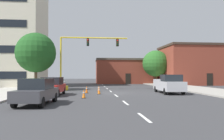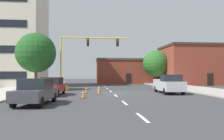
{
  "view_description": "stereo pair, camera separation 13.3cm",
  "coord_description": "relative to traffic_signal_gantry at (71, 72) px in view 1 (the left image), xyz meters",
  "views": [
    {
      "loc": [
        -2.57,
        -24.46,
        2.02
      ],
      "look_at": [
        0.39,
        4.74,
        2.58
      ],
      "focal_mm": 36.47,
      "sensor_mm": 36.0,
      "label": 1
    },
    {
      "loc": [
        -2.44,
        -24.48,
        2.02
      ],
      "look_at": [
        0.39,
        4.74,
        2.58
      ],
      "focal_mm": 36.47,
      "sensor_mm": 36.0,
      "label": 2
    }
  ],
  "objects": [
    {
      "name": "lane_stripe_seg_5",
      "position": [
        4.92,
        8.46,
        -2.27
      ],
      "size": [
        0.16,
        2.4,
        0.01
      ],
      "primitive_type": "cube",
      "color": "silver",
      "rests_on": "ground_plane"
    },
    {
      "name": "traffic_signal_gantry",
      "position": [
        0.0,
        0.0,
        0.0
      ],
      "size": [
        9.48,
        1.2,
        6.83
      ],
      "color": "yellow",
      "rests_on": "ground_plane"
    },
    {
      "name": "tree_right_far",
      "position": [
        15.44,
        14.15,
        1.88
      ],
      "size": [
        5.18,
        5.18,
        6.74
      ],
      "color": "#4C3823",
      "rests_on": "ground_plane"
    },
    {
      "name": "lane_stripe_seg_6",
      "position": [
        4.92,
        13.96,
        -2.27
      ],
      "size": [
        0.16,
        2.4,
        0.01
      ],
      "primitive_type": "cube",
      "color": "silver",
      "rests_on": "ground_plane"
    },
    {
      "name": "sedan_dark_gray_mid_left",
      "position": [
        -1.12,
        -13.91,
        -1.38
      ],
      "size": [
        2.3,
        4.67,
        1.74
      ],
      "color": "#3D3D42",
      "rests_on": "ground_plane"
    },
    {
      "name": "sedan_red_near_left",
      "position": [
        -1.14,
        -7.25,
        -1.38
      ],
      "size": [
        2.12,
        4.6,
        1.74
      ],
      "color": "#B21E19",
      "rests_on": "ground_plane"
    },
    {
      "name": "traffic_cone_roadside_a",
      "position": [
        3.46,
        -3.67,
        -1.9
      ],
      "size": [
        0.36,
        0.36,
        0.76
      ],
      "color": "black",
      "rests_on": "ground_plane"
    },
    {
      "name": "building_brick_center",
      "position": [
        10.41,
        21.04,
        0.44
      ],
      "size": [
        13.06,
        8.57,
        5.4
      ],
      "color": "brown",
      "rests_on": "ground_plane"
    },
    {
      "name": "sidewalk_right",
      "position": [
        16.61,
        2.96,
        -2.2
      ],
      "size": [
        6.0,
        56.0,
        0.14
      ],
      "primitive_type": "cube",
      "color": "#9E998E",
      "rests_on": "ground_plane"
    },
    {
      "name": "traffic_cone_roadside_b",
      "position": [
        2.09,
        -5.04,
        -1.88
      ],
      "size": [
        0.36,
        0.36,
        0.78
      ],
      "color": "black",
      "rests_on": "ground_plane"
    },
    {
      "name": "traffic_cone_roadside_c",
      "position": [
        1.92,
        -10.19,
        -1.9
      ],
      "size": [
        0.36,
        0.36,
        0.74
      ],
      "color": "black",
      "rests_on": "ground_plane"
    },
    {
      "name": "building_tall_left",
      "position": [
        -12.44,
        9.78,
        7.3
      ],
      "size": [
        14.4,
        10.75,
        19.13
      ],
      "color": "beige",
      "rests_on": "ground_plane"
    },
    {
      "name": "lane_stripe_seg_4",
      "position": [
        4.92,
        2.96,
        -2.27
      ],
      "size": [
        0.16,
        2.4,
        0.01
      ],
      "primitive_type": "cube",
      "color": "silver",
      "rests_on": "ground_plane"
    },
    {
      "name": "tree_left_near",
      "position": [
        -4.26,
        -0.35,
        2.45
      ],
      "size": [
        4.97,
        4.97,
        7.21
      ],
      "color": "brown",
      "rests_on": "ground_plane"
    },
    {
      "name": "sidewalk_left",
      "position": [
        -6.77,
        2.96,
        -2.2
      ],
      "size": [
        6.0,
        56.0,
        0.14
      ],
      "primitive_type": "cube",
      "color": "#B2ADA3",
      "rests_on": "ground_plane"
    },
    {
      "name": "lane_stripe_seg_0",
      "position": [
        4.92,
        -19.04,
        -2.27
      ],
      "size": [
        0.16,
        2.4,
        0.01
      ],
      "primitive_type": "cube",
      "color": "silver",
      "rests_on": "ground_plane"
    },
    {
      "name": "lane_stripe_seg_1",
      "position": [
        4.92,
        -13.54,
        -2.27
      ],
      "size": [
        0.16,
        2.4,
        0.01
      ],
      "primitive_type": "cube",
      "color": "silver",
      "rests_on": "ground_plane"
    },
    {
      "name": "lane_stripe_seg_2",
      "position": [
        4.92,
        -8.04,
        -2.27
      ],
      "size": [
        0.16,
        2.4,
        0.01
      ],
      "primitive_type": "cube",
      "color": "silver",
      "rests_on": "ground_plane"
    },
    {
      "name": "building_row_right",
      "position": [
        23.57,
        13.21,
        1.56
      ],
      "size": [
        13.47,
        9.44,
        7.64
      ],
      "color": "brown",
      "rests_on": "ground_plane"
    },
    {
      "name": "pickup_truck_silver",
      "position": [
        10.8,
        -6.04,
        -1.29
      ],
      "size": [
        2.23,
        5.48,
        1.99
      ],
      "color": "#BCBCC1",
      "rests_on": "ground_plane"
    },
    {
      "name": "lane_stripe_seg_3",
      "position": [
        4.92,
        -2.54,
        -2.27
      ],
      "size": [
        0.16,
        2.4,
        0.01
      ],
      "primitive_type": "cube",
      "color": "silver",
      "rests_on": "ground_plane"
    },
    {
      "name": "traffic_cone_roadside_d",
      "position": [
        3.38,
        -6.34,
        -1.94
      ],
      "size": [
        0.36,
        0.36,
        0.68
      ],
      "color": "black",
      "rests_on": "ground_plane"
    },
    {
      "name": "ground_plane",
      "position": [
        4.92,
        -5.04,
        -2.27
      ],
      "size": [
        160.0,
        160.0,
        0.0
      ],
      "primitive_type": "plane",
      "color": "#38383A"
    }
  ]
}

